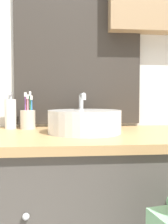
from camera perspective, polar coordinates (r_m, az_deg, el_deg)
name	(u,v)px	position (r m, az deg, el deg)	size (l,w,h in m)	color
wall_back	(92,50)	(1.48, 1.92, 14.06)	(3.20, 0.18, 2.50)	silver
vanity_counter	(95,223)	(1.27, 2.61, -24.09)	(1.23, 0.60, 0.85)	#4C4742
sink_basin	(85,121)	(1.15, 0.16, -2.04)	(0.34, 0.39, 0.19)	silver
toothbrush_holder	(28,118)	(1.33, -12.69, -1.41)	(0.08, 0.08, 0.20)	beige
soap_dispenser	(10,113)	(1.36, -16.46, -0.30)	(0.06, 0.06, 0.19)	white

